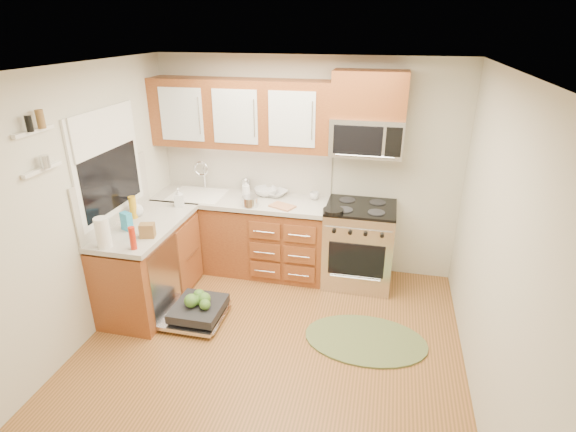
% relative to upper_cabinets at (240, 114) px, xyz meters
% --- Properties ---
extents(floor, '(3.50, 3.50, 0.00)m').
position_rel_upper_cabinets_xyz_m(floor, '(0.73, -1.57, -1.88)').
color(floor, brown).
rests_on(floor, ground).
extents(ceiling, '(3.50, 3.50, 0.00)m').
position_rel_upper_cabinets_xyz_m(ceiling, '(0.73, -1.57, 0.62)').
color(ceiling, white).
rests_on(ceiling, ground).
extents(wall_back, '(3.50, 0.04, 2.50)m').
position_rel_upper_cabinets_xyz_m(wall_back, '(0.73, 0.18, -0.62)').
color(wall_back, beige).
rests_on(wall_back, ground).
extents(wall_front, '(3.50, 0.04, 2.50)m').
position_rel_upper_cabinets_xyz_m(wall_front, '(0.73, -3.33, -0.62)').
color(wall_front, beige).
rests_on(wall_front, ground).
extents(wall_left, '(0.04, 3.50, 2.50)m').
position_rel_upper_cabinets_xyz_m(wall_left, '(-1.02, -1.57, -0.62)').
color(wall_left, beige).
rests_on(wall_left, ground).
extents(wall_right, '(0.04, 3.50, 2.50)m').
position_rel_upper_cabinets_xyz_m(wall_right, '(2.48, -1.57, -0.62)').
color(wall_right, beige).
rests_on(wall_right, ground).
extents(base_cabinet_back, '(2.05, 0.60, 0.85)m').
position_rel_upper_cabinets_xyz_m(base_cabinet_back, '(0.00, -0.12, -1.45)').
color(base_cabinet_back, maroon).
rests_on(base_cabinet_back, ground).
extents(base_cabinet_left, '(0.60, 1.25, 0.85)m').
position_rel_upper_cabinets_xyz_m(base_cabinet_left, '(-0.72, -1.05, -1.45)').
color(base_cabinet_left, maroon).
rests_on(base_cabinet_left, ground).
extents(countertop_back, '(2.07, 0.64, 0.05)m').
position_rel_upper_cabinets_xyz_m(countertop_back, '(0.00, -0.14, -0.97)').
color(countertop_back, beige).
rests_on(countertop_back, base_cabinet_back).
extents(countertop_left, '(0.64, 1.27, 0.05)m').
position_rel_upper_cabinets_xyz_m(countertop_left, '(-0.71, -1.05, -0.97)').
color(countertop_left, beige).
rests_on(countertop_left, base_cabinet_left).
extents(backsplash_back, '(2.05, 0.02, 0.57)m').
position_rel_upper_cabinets_xyz_m(backsplash_back, '(0.00, 0.16, -0.67)').
color(backsplash_back, beige).
rests_on(backsplash_back, ground).
extents(backsplash_left, '(0.02, 1.25, 0.57)m').
position_rel_upper_cabinets_xyz_m(backsplash_left, '(-1.01, -1.05, -0.67)').
color(backsplash_left, beige).
rests_on(backsplash_left, ground).
extents(upper_cabinets, '(2.05, 0.35, 0.75)m').
position_rel_upper_cabinets_xyz_m(upper_cabinets, '(0.00, 0.00, 0.00)').
color(upper_cabinets, maroon).
rests_on(upper_cabinets, ground).
extents(cabinet_over_mw, '(0.76, 0.35, 0.47)m').
position_rel_upper_cabinets_xyz_m(cabinet_over_mw, '(1.41, 0.00, 0.26)').
color(cabinet_over_mw, maroon).
rests_on(cabinet_over_mw, ground).
extents(range, '(0.76, 0.64, 0.95)m').
position_rel_upper_cabinets_xyz_m(range, '(1.41, -0.15, -1.40)').
color(range, silver).
rests_on(range, ground).
extents(microwave, '(0.76, 0.38, 0.40)m').
position_rel_upper_cabinets_xyz_m(microwave, '(1.41, -0.02, -0.18)').
color(microwave, silver).
rests_on(microwave, ground).
extents(sink, '(0.62, 0.50, 0.26)m').
position_rel_upper_cabinets_xyz_m(sink, '(-0.52, -0.16, -1.07)').
color(sink, white).
rests_on(sink, ground).
extents(dishwasher, '(0.70, 0.60, 0.20)m').
position_rel_upper_cabinets_xyz_m(dishwasher, '(-0.13, -1.27, -1.77)').
color(dishwasher, silver).
rests_on(dishwasher, ground).
extents(window, '(0.03, 1.05, 1.05)m').
position_rel_upper_cabinets_xyz_m(window, '(-1.01, -1.07, -0.32)').
color(window, white).
rests_on(window, ground).
extents(window_blind, '(0.02, 0.96, 0.40)m').
position_rel_upper_cabinets_xyz_m(window_blind, '(-0.98, -1.07, 0.00)').
color(window_blind, white).
rests_on(window_blind, ground).
extents(shelf_upper, '(0.04, 0.40, 0.03)m').
position_rel_upper_cabinets_xyz_m(shelf_upper, '(-0.99, -1.92, 0.17)').
color(shelf_upper, white).
rests_on(shelf_upper, ground).
extents(shelf_lower, '(0.04, 0.40, 0.03)m').
position_rel_upper_cabinets_xyz_m(shelf_lower, '(-0.99, -1.92, -0.12)').
color(shelf_lower, white).
rests_on(shelf_lower, ground).
extents(rug, '(1.19, 0.79, 0.02)m').
position_rel_upper_cabinets_xyz_m(rug, '(1.59, -1.23, -1.86)').
color(rug, '#596037').
rests_on(rug, ground).
extents(skillet, '(0.25, 0.25, 0.04)m').
position_rel_upper_cabinets_xyz_m(skillet, '(1.12, -0.40, -0.90)').
color(skillet, black).
rests_on(skillet, range).
extents(stock_pot, '(0.19, 0.19, 0.11)m').
position_rel_upper_cabinets_xyz_m(stock_pot, '(0.19, -0.35, -0.90)').
color(stock_pot, silver).
rests_on(stock_pot, countertop_back).
extents(cutting_board, '(0.31, 0.26, 0.02)m').
position_rel_upper_cabinets_xyz_m(cutting_board, '(0.55, -0.30, -0.94)').
color(cutting_board, tan).
rests_on(cutting_board, countertop_back).
extents(canister, '(0.12, 0.12, 0.16)m').
position_rel_upper_cabinets_xyz_m(canister, '(0.01, 0.07, -0.87)').
color(canister, silver).
rests_on(canister, countertop_back).
extents(paper_towel_roll, '(0.17, 0.17, 0.29)m').
position_rel_upper_cabinets_xyz_m(paper_towel_roll, '(-0.80, -1.59, -0.81)').
color(paper_towel_roll, white).
rests_on(paper_towel_roll, countertop_left).
extents(mustard_bottle, '(0.08, 0.08, 0.24)m').
position_rel_upper_cabinets_xyz_m(mustard_bottle, '(-0.90, -0.94, -0.83)').
color(mustard_bottle, gold).
rests_on(mustard_bottle, countertop_left).
extents(red_bottle, '(0.06, 0.06, 0.21)m').
position_rel_upper_cabinets_xyz_m(red_bottle, '(-0.52, -1.57, -0.84)').
color(red_bottle, red).
rests_on(red_bottle, countertop_left).
extents(wooden_box, '(0.16, 0.13, 0.14)m').
position_rel_upper_cabinets_xyz_m(wooden_box, '(-0.52, -1.32, -0.88)').
color(wooden_box, brown).
rests_on(wooden_box, countertop_left).
extents(blue_carton, '(0.13, 0.11, 0.18)m').
position_rel_upper_cabinets_xyz_m(blue_carton, '(-0.81, -1.22, -0.86)').
color(blue_carton, '#2A97C7').
rests_on(blue_carton, countertop_left).
extents(bowl_a, '(0.34, 0.34, 0.06)m').
position_rel_upper_cabinets_xyz_m(bowl_a, '(0.38, 0.03, -0.92)').
color(bowl_a, '#999999').
rests_on(bowl_a, countertop_back).
extents(bowl_b, '(0.35, 0.35, 0.09)m').
position_rel_upper_cabinets_xyz_m(bowl_b, '(0.27, 0.03, -0.91)').
color(bowl_b, '#999999').
rests_on(bowl_b, countertop_back).
extents(cup, '(0.15, 0.15, 0.09)m').
position_rel_upper_cabinets_xyz_m(cup, '(0.85, 0.01, -0.91)').
color(cup, '#999999').
rests_on(cup, countertop_back).
extents(soap_bottle_a, '(0.12, 0.12, 0.26)m').
position_rel_upper_cabinets_xyz_m(soap_bottle_a, '(0.10, -0.21, -0.82)').
color(soap_bottle_a, '#999999').
rests_on(soap_bottle_a, countertop_back).
extents(soap_bottle_b, '(0.12, 0.12, 0.21)m').
position_rel_upper_cabinets_xyz_m(soap_bottle_b, '(-0.58, -0.52, -0.85)').
color(soap_bottle_b, '#999999').
rests_on(soap_bottle_b, countertop_left).
extents(soap_bottle_c, '(0.16, 0.16, 0.19)m').
position_rel_upper_cabinets_xyz_m(soap_bottle_c, '(-0.90, -0.89, -0.86)').
color(soap_bottle_c, '#999999').
rests_on(soap_bottle_c, countertop_left).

